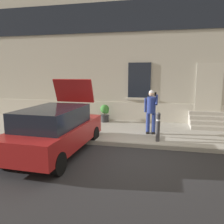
% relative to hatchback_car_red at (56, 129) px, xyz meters
% --- Properties ---
extents(ground_plane, '(80.00, 80.00, 0.00)m').
position_rel_hatchback_car_red_xyz_m(ground_plane, '(2.26, 0.21, -0.80)').
color(ground_plane, '#232326').
extents(sidewalk, '(24.00, 3.60, 0.15)m').
position_rel_hatchback_car_red_xyz_m(sidewalk, '(2.26, 3.01, -0.72)').
color(sidewalk, '#99968E').
rests_on(sidewalk, ground).
extents(curb_edge, '(24.00, 0.12, 0.15)m').
position_rel_hatchback_car_red_xyz_m(curb_edge, '(2.26, 1.15, -0.72)').
color(curb_edge, gray).
rests_on(curb_edge, ground).
extents(building_facade, '(24.00, 1.52, 7.50)m').
position_rel_hatchback_car_red_xyz_m(building_facade, '(2.26, 5.50, 2.93)').
color(building_facade, '#B2AD9E').
rests_on(building_facade, ground).
extents(entrance_stoop, '(1.65, 1.28, 0.64)m').
position_rel_hatchback_car_red_xyz_m(entrance_stoop, '(5.34, 4.33, -0.41)').
color(entrance_stoop, '#9E998E').
rests_on(entrance_stoop, sidewalk).
extents(hatchback_car_red, '(1.90, 4.12, 2.34)m').
position_rel_hatchback_car_red_xyz_m(hatchback_car_red, '(0.00, 0.00, 0.00)').
color(hatchback_car_red, maroon).
rests_on(hatchback_car_red, ground).
extents(bollard_near_person, '(0.15, 0.15, 1.04)m').
position_rel_hatchback_car_red_xyz_m(bollard_near_person, '(3.15, 1.56, -0.09)').
color(bollard_near_person, '#333338').
rests_on(bollard_near_person, sidewalk).
extents(bollard_far_left, '(0.15, 0.15, 1.04)m').
position_rel_hatchback_car_red_xyz_m(bollard_far_left, '(-0.71, 1.56, -0.09)').
color(bollard_far_left, '#333338').
rests_on(bollard_far_left, sidewalk).
extents(person_on_phone, '(0.51, 0.47, 1.75)m').
position_rel_hatchback_car_red_xyz_m(person_on_phone, '(2.85, 2.47, 0.35)').
color(person_on_phone, navy).
rests_on(person_on_phone, sidewalk).
extents(planter_terracotta, '(0.44, 0.44, 0.86)m').
position_rel_hatchback_car_red_xyz_m(planter_terracotta, '(-1.76, 4.39, -0.19)').
color(planter_terracotta, '#B25B38').
rests_on(planter_terracotta, sidewalk).
extents(planter_charcoal, '(0.44, 0.44, 0.86)m').
position_rel_hatchback_car_red_xyz_m(planter_charcoal, '(0.51, 4.31, -0.19)').
color(planter_charcoal, '#2D2D30').
rests_on(planter_charcoal, sidewalk).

